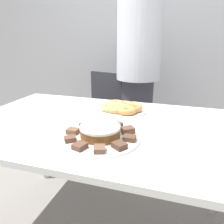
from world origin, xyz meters
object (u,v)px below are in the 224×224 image
at_px(office_chair_left, 100,120).
at_px(plate_donuts, 120,110).
at_px(napkin, 43,112).
at_px(frosted_cake, 100,131).
at_px(person_standing, 138,74).
at_px(plate_cake, 100,138).

bearing_deg(office_chair_left, plate_donuts, -45.33).
relative_size(plate_donuts, napkin, 2.06).
bearing_deg(office_chair_left, frosted_cake, -55.60).
height_order(person_standing, plate_donuts, person_standing).
height_order(frosted_cake, napkin, frosted_cake).
xyz_separation_m(office_chair_left, frosted_cake, (0.41, -1.08, 0.39)).
xyz_separation_m(plate_donuts, frosted_cake, (0.02, -0.43, 0.03)).
distance_m(office_chair_left, napkin, 0.90).
relative_size(person_standing, office_chair_left, 1.93).
xyz_separation_m(person_standing, frosted_cake, (0.05, -1.15, -0.09)).
distance_m(frosted_cake, napkin, 0.54).
relative_size(office_chair_left, plate_cake, 2.39).
xyz_separation_m(office_chair_left, plate_cake, (0.41, -1.08, 0.36)).
bearing_deg(napkin, plate_cake, -27.41).
height_order(plate_cake, frosted_cake, frosted_cake).
height_order(office_chair_left, frosted_cake, office_chair_left).
bearing_deg(frosted_cake, plate_cake, 75.96).
height_order(plate_donuts, napkin, plate_donuts).
relative_size(person_standing, napkin, 10.54).
bearing_deg(frosted_cake, napkin, 152.59).
distance_m(person_standing, frosted_cake, 1.15).
relative_size(office_chair_left, plate_donuts, 2.65).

